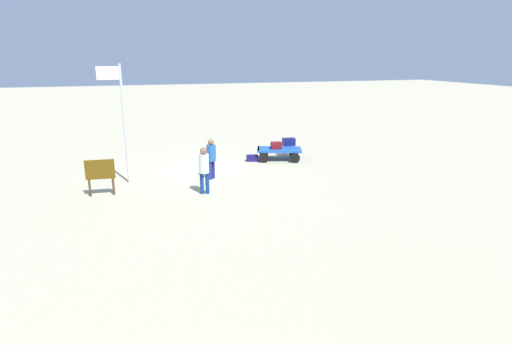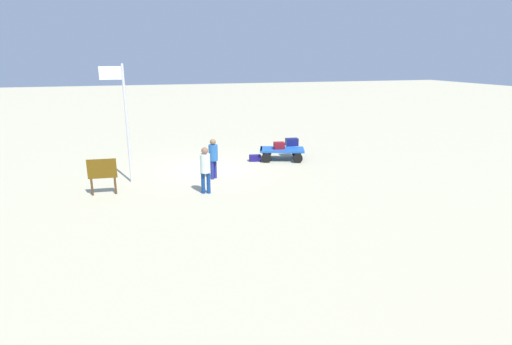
{
  "view_description": "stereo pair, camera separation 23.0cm",
  "coord_description": "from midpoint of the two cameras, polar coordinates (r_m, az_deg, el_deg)",
  "views": [
    {
      "loc": [
        3.14,
        17.72,
        4.88
      ],
      "look_at": [
        -0.55,
        6.0,
        1.41
      ],
      "focal_mm": 28.79,
      "sensor_mm": 36.0,
      "label": 1
    },
    {
      "loc": [
        2.92,
        17.79,
        4.88
      ],
      "look_at": [
        -0.55,
        6.0,
        1.41
      ],
      "focal_mm": 28.79,
      "sensor_mm": 36.0,
      "label": 2
    }
  ],
  "objects": [
    {
      "name": "ground_plane",
      "position": [
        18.66,
        -6.47,
        0.51
      ],
      "size": [
        120.0,
        120.0,
        0.0
      ],
      "primitive_type": "plane",
      "color": "#B8AF8F"
    },
    {
      "name": "luggage_cart",
      "position": [
        20.12,
        3.88,
        2.96
      ],
      "size": [
        2.38,
        1.85,
        0.56
      ],
      "color": "#1F56B3",
      "rests_on": "ground"
    },
    {
      "name": "suitcase_tan",
      "position": [
        20.04,
        3.55,
        3.77
      ],
      "size": [
        0.56,
        0.47,
        0.32
      ],
      "color": "maroon",
      "rests_on": "luggage_cart"
    },
    {
      "name": "suitcase_navy",
      "position": [
        20.8,
        5.31,
        4.24
      ],
      "size": [
        0.65,
        0.43,
        0.37
      ],
      "color": "#131955",
      "rests_on": "luggage_cart"
    },
    {
      "name": "suitcase_olive",
      "position": [
        19.89,
        0.19,
        2.02
      ],
      "size": [
        0.6,
        0.39,
        0.3
      ],
      "color": "navy",
      "rests_on": "ground"
    },
    {
      "name": "worker_lead",
      "position": [
        16.9,
        -5.58,
        2.4
      ],
      "size": [
        0.53,
        0.53,
        1.68
      ],
      "color": "navy",
      "rests_on": "ground"
    },
    {
      "name": "worker_trailing",
      "position": [
        15.06,
        -6.64,
        0.85
      ],
      "size": [
        0.44,
        0.44,
        1.74
      ],
      "color": "navy",
      "rests_on": "ground"
    },
    {
      "name": "flagpole",
      "position": [
        16.75,
        -17.52,
        7.64
      ],
      "size": [
        0.9,
        0.1,
        4.65
      ],
      "color": "silver",
      "rests_on": "ground"
    },
    {
      "name": "signboard",
      "position": [
        15.81,
        -20.2,
        0.13
      ],
      "size": [
        1.02,
        0.14,
        1.34
      ],
      "color": "#4C3319",
      "rests_on": "ground"
    }
  ]
}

